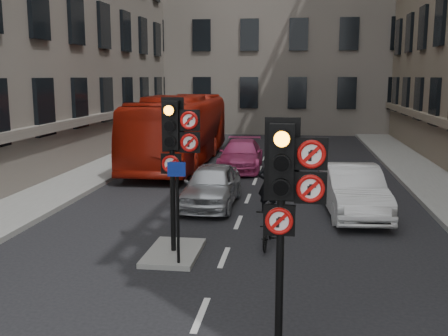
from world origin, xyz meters
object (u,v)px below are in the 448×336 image
(signal_far, at_px, (175,142))
(bus_red, at_px, (180,130))
(signal_near, at_px, (287,186))
(motorcyclist, at_px, (268,184))
(car_pink, at_px, (241,155))
(car_white, at_px, (353,190))
(motorcycle, at_px, (268,226))
(car_silver, at_px, (212,185))
(info_sign, at_px, (177,198))

(signal_far, relative_size, bus_red, 0.30)
(signal_near, distance_m, motorcyclist, 8.45)
(car_pink, relative_size, bus_red, 0.39)
(motorcyclist, bearing_deg, car_white, -164.33)
(signal_far, xyz_separation_m, motorcycle, (2.07, 1.01, -2.19))
(car_pink, distance_m, bus_red, 3.48)
(signal_near, xyz_separation_m, motorcycle, (-0.53, 5.01, -2.07))
(car_pink, xyz_separation_m, bus_red, (-3.07, 1.32, 0.98))
(car_silver, xyz_separation_m, motorcycle, (2.03, -3.84, -0.17))
(signal_near, distance_m, motorcycle, 5.44)
(signal_far, bearing_deg, car_pink, 88.69)
(motorcycle, bearing_deg, bus_red, 116.50)
(car_pink, height_order, bus_red, bus_red)
(car_white, bearing_deg, bus_red, 125.82)
(info_sign, bearing_deg, signal_near, -60.10)
(signal_near, bearing_deg, signal_far, 123.02)
(signal_near, height_order, car_silver, signal_near)
(car_silver, distance_m, car_white, 4.45)
(car_white, relative_size, motorcyclist, 2.56)
(signal_far, height_order, motorcyclist, signal_far)
(car_white, xyz_separation_m, info_sign, (-4.25, -5.19, 0.83))
(car_silver, relative_size, motorcycle, 2.34)
(car_silver, bearing_deg, car_white, -5.18)
(car_white, bearing_deg, motorcyclist, 178.46)
(car_white, xyz_separation_m, motorcycle, (-2.39, -3.37, -0.23))
(signal_near, height_order, bus_red, signal_near)
(info_sign, bearing_deg, bus_red, 95.44)
(car_pink, distance_m, motorcycle, 10.79)
(info_sign, bearing_deg, car_silver, 84.84)
(signal_far, bearing_deg, motorcyclist, 66.01)
(signal_far, xyz_separation_m, car_white, (4.46, 4.38, -1.96))
(signal_near, bearing_deg, motorcycle, 95.99)
(motorcyclist, distance_m, info_sign, 5.37)
(car_silver, bearing_deg, signal_far, -89.57)
(motorcyclist, xyz_separation_m, info_sign, (-1.68, -5.06, 0.69))
(signal_near, xyz_separation_m, car_white, (1.86, 8.38, -1.84))
(signal_near, distance_m, bus_red, 17.83)
(motorcycle, xyz_separation_m, info_sign, (-1.86, -1.82, 1.06))
(car_pink, bearing_deg, signal_near, -82.91)
(info_sign, bearing_deg, car_white, 43.76)
(car_white, distance_m, car_pink, 8.39)
(signal_far, distance_m, motorcycle, 3.18)
(motorcycle, height_order, info_sign, info_sign)
(car_silver, relative_size, motorcyclist, 2.26)
(signal_near, height_order, info_sign, signal_near)
(car_silver, bearing_deg, bus_red, 110.23)
(signal_near, bearing_deg, car_pink, 98.48)
(motorcycle, distance_m, motorcyclist, 3.27)
(signal_far, height_order, car_white, signal_far)
(car_silver, relative_size, car_white, 0.88)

